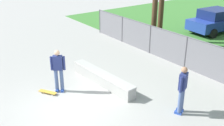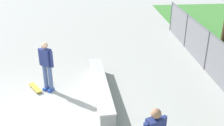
{
  "view_description": "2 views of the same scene",
  "coord_description": "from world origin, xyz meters",
  "px_view_note": "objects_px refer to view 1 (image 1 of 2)",
  "views": [
    {
      "loc": [
        8.06,
        -4.02,
        5.54
      ],
      "look_at": [
        -0.74,
        2.36,
        0.96
      ],
      "focal_mm": 43.97,
      "sensor_mm": 36.0,
      "label": 1
    },
    {
      "loc": [
        7.24,
        1.64,
        5.07
      ],
      "look_at": [
        -1.14,
        2.37,
        1.11
      ],
      "focal_mm": 44.38,
      "sensor_mm": 36.0,
      "label": 2
    }
  ],
  "objects_px": {
    "skateboarder": "(58,69)",
    "car_blue": "(216,21)",
    "skateboard": "(48,92)",
    "concrete_ledge": "(103,78)",
    "bystander": "(182,88)"
  },
  "relations": [
    {
      "from": "skateboard",
      "to": "skateboarder",
      "type": "bearing_deg",
      "value": 79.4
    },
    {
      "from": "skateboarder",
      "to": "car_blue",
      "type": "xyz_separation_m",
      "value": [
        -1.49,
        12.76,
        -0.17
      ]
    },
    {
      "from": "concrete_ledge",
      "to": "skateboarder",
      "type": "bearing_deg",
      "value": -106.29
    },
    {
      "from": "concrete_ledge",
      "to": "skateboard",
      "type": "bearing_deg",
      "value": -105.07
    },
    {
      "from": "skateboarder",
      "to": "skateboard",
      "type": "height_order",
      "value": "skateboarder"
    },
    {
      "from": "skateboard",
      "to": "bystander",
      "type": "xyz_separation_m",
      "value": [
        4.15,
        3.3,
        0.94
      ]
    },
    {
      "from": "concrete_ledge",
      "to": "bystander",
      "type": "bearing_deg",
      "value": 15.79
    },
    {
      "from": "concrete_ledge",
      "to": "skateboard",
      "type": "height_order",
      "value": "concrete_ledge"
    },
    {
      "from": "skateboarder",
      "to": "bystander",
      "type": "relative_size",
      "value": 1.0
    },
    {
      "from": "skateboarder",
      "to": "skateboard",
      "type": "distance_m",
      "value": 1.07
    },
    {
      "from": "skateboard",
      "to": "bystander",
      "type": "relative_size",
      "value": 0.43
    },
    {
      "from": "bystander",
      "to": "concrete_ledge",
      "type": "bearing_deg",
      "value": -164.21
    },
    {
      "from": "skateboarder",
      "to": "car_blue",
      "type": "distance_m",
      "value": 12.84
    },
    {
      "from": "concrete_ledge",
      "to": "bystander",
      "type": "relative_size",
      "value": 2.1
    },
    {
      "from": "concrete_ledge",
      "to": "bystander",
      "type": "height_order",
      "value": "bystander"
    }
  ]
}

